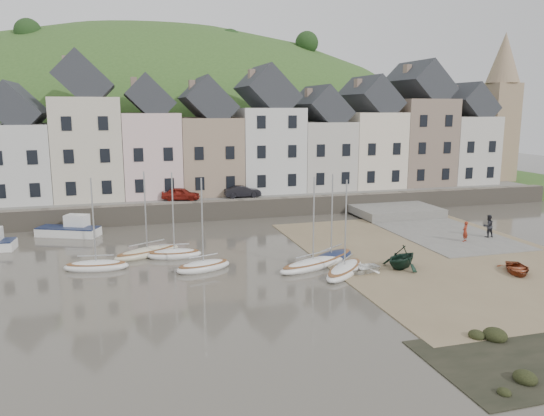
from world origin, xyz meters
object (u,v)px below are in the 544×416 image
object	(u,v)px
rowboat_white	(359,268)
person_dark	(488,226)
rowboat_green	(402,257)
person_red	(465,231)
car_left	(181,194)
car_right	(243,191)
sailboat_0	(96,266)
rowboat_red	(517,269)

from	to	relation	value
rowboat_white	person_dark	bearing A→B (deg)	105.11
rowboat_green	person_red	world-z (taller)	person_red
person_red	person_dark	bearing A→B (deg)	166.51
person_dark	car_left	size ratio (longest dim) A/B	0.50
car_right	car_left	bearing A→B (deg)	90.40
sailboat_0	rowboat_red	bearing A→B (deg)	-17.98
rowboat_red	car_right	distance (m)	27.55
sailboat_0	rowboat_green	bearing A→B (deg)	-15.79
sailboat_0	person_dark	distance (m)	30.45
person_dark	rowboat_white	bearing A→B (deg)	23.46
rowboat_white	car_left	xyz separation A→B (m)	(-8.92, 21.60, 1.88)
sailboat_0	car_left	xyz separation A→B (m)	(7.40, 16.05, 1.96)
rowboat_green	car_right	distance (m)	22.35
sailboat_0	car_left	distance (m)	17.78
rowboat_red	car_left	world-z (taller)	car_left
car_left	rowboat_red	bearing A→B (deg)	-123.31
sailboat_0	rowboat_red	distance (m)	27.38
person_dark	car_right	bearing A→B (deg)	-41.68
rowboat_green	rowboat_red	world-z (taller)	rowboat_green
rowboat_green	person_red	size ratio (longest dim) A/B	1.82
sailboat_0	person_dark	bearing A→B (deg)	0.07
rowboat_white	rowboat_red	bearing A→B (deg)	66.91
rowboat_red	person_dark	world-z (taller)	person_dark
rowboat_white	person_red	size ratio (longest dim) A/B	1.74
rowboat_white	rowboat_green	world-z (taller)	rowboat_green
rowboat_white	rowboat_red	world-z (taller)	rowboat_red
rowboat_white	person_red	distance (m)	12.43
rowboat_white	car_left	world-z (taller)	car_left
person_red	car_right	world-z (taller)	car_right
sailboat_0	person_dark	size ratio (longest dim) A/B	3.42
rowboat_red	person_dark	xyz separation A→B (m)	(4.39, 8.49, 0.69)
person_red	car_left	bearing A→B (deg)	-67.90
rowboat_red	person_dark	size ratio (longest dim) A/B	1.54
person_dark	car_right	xyz separation A→B (m)	(-16.85, 16.01, 1.16)
rowboat_red	car_left	bearing A→B (deg)	153.94
person_dark	person_red	bearing A→B (deg)	16.83
rowboat_green	car_right	world-z (taller)	car_right
sailboat_0	person_red	world-z (taller)	sailboat_0
sailboat_0	person_dark	world-z (taller)	sailboat_0
car_left	person_dark	bearing A→B (deg)	-105.38
rowboat_white	car_right	distance (m)	21.85
person_red	person_dark	xyz separation A→B (m)	(2.70, 0.72, 0.12)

